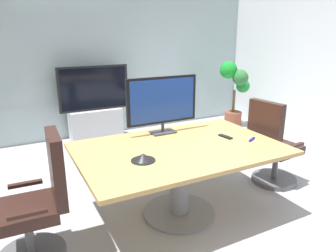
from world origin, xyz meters
TOP-DOWN VIEW (x-y plane):
  - ground_plane at (0.00, 0.00)m, footprint 7.28×7.28m
  - wall_back_glass_partition at (0.00, 3.14)m, footprint 6.17×0.10m
  - conference_table at (-0.12, 0.02)m, footprint 2.01×1.32m
  - office_chair_left at (-1.48, -0.01)m, footprint 0.60×0.58m
  - office_chair_right at (1.23, 0.09)m, footprint 0.62×0.60m
  - tv_monitor at (-0.07, 0.51)m, footprint 0.84×0.18m
  - wall_display_unit at (-0.25, 2.78)m, footprint 1.20×0.36m
  - potted_plant at (2.42, 2.30)m, footprint 0.70×0.64m
  - conference_phone at (-0.58, -0.14)m, footprint 0.22×0.22m
  - remote_control at (0.46, 0.04)m, footprint 0.08×0.18m
  - whiteboard_marker at (0.65, -0.17)m, footprint 0.12×0.08m

SIDE VIEW (x-z plane):
  - ground_plane at x=0.00m, z-range 0.00..0.00m
  - wall_display_unit at x=-0.25m, z-range -0.21..1.10m
  - office_chair_left at x=-1.48m, z-range -0.09..1.00m
  - office_chair_right at x=1.23m, z-range -0.09..1.00m
  - conference_table at x=-0.12m, z-range 0.21..0.96m
  - remote_control at x=0.46m, z-range 0.76..0.78m
  - whiteboard_marker at x=0.65m, z-range 0.76..0.78m
  - conference_phone at x=-0.58m, z-range 0.75..0.82m
  - potted_plant at x=2.42m, z-range 0.14..1.45m
  - tv_monitor at x=-0.07m, z-range 0.80..1.43m
  - wall_back_glass_partition at x=0.00m, z-range 0.00..2.87m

